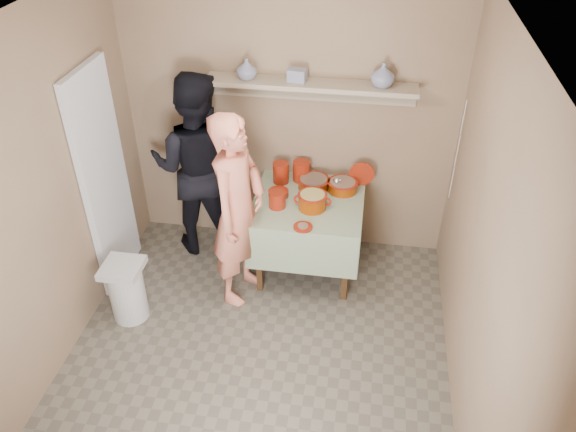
% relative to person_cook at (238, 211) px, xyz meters
% --- Properties ---
extents(ground, '(3.50, 3.50, 0.00)m').
position_rel_person_cook_xyz_m(ground, '(0.28, -0.87, -0.87)').
color(ground, '#635B4D').
rests_on(ground, ground).
extents(tile_panel, '(0.06, 0.70, 2.00)m').
position_rel_person_cook_xyz_m(tile_panel, '(-1.18, 0.08, 0.13)').
color(tile_panel, silver).
rests_on(tile_panel, ground).
extents(plate_stack_a, '(0.15, 0.15, 0.20)m').
position_rel_person_cook_xyz_m(plate_stack_a, '(0.24, 0.69, -0.01)').
color(plate_stack_a, '#7D1101').
rests_on(plate_stack_a, serving_table).
extents(plate_stack_b, '(0.16, 0.16, 0.19)m').
position_rel_person_cook_xyz_m(plate_stack_b, '(0.42, 0.75, -0.02)').
color(plate_stack_b, '#7D1101').
rests_on(plate_stack_b, serving_table).
extents(bowl_stack, '(0.15, 0.15, 0.15)m').
position_rel_person_cook_xyz_m(bowl_stack, '(0.28, 0.28, -0.04)').
color(bowl_stack, '#7D1101').
rests_on(bowl_stack, serving_table).
extents(empty_bowl, '(0.18, 0.18, 0.05)m').
position_rel_person_cook_xyz_m(empty_bowl, '(0.26, 0.45, -0.09)').
color(empty_bowl, '#7D1101').
rests_on(empty_bowl, serving_table).
extents(propped_lid, '(0.23, 0.04, 0.23)m').
position_rel_person_cook_xyz_m(propped_lid, '(0.98, 0.74, 0.01)').
color(propped_lid, '#7D1101').
rests_on(propped_lid, serving_table).
extents(vase_right, '(0.21, 0.21, 0.20)m').
position_rel_person_cook_xyz_m(vase_right, '(1.08, 0.75, 0.95)').
color(vase_right, navy).
rests_on(vase_right, wall_shelf).
extents(vase_left, '(0.20, 0.20, 0.18)m').
position_rel_person_cook_xyz_m(vase_left, '(-0.05, 0.74, 0.94)').
color(vase_left, navy).
rests_on(vase_left, wall_shelf).
extents(ceramic_box, '(0.17, 0.13, 0.11)m').
position_rel_person_cook_xyz_m(ceramic_box, '(0.38, 0.75, 0.90)').
color(ceramic_box, navy).
rests_on(ceramic_box, wall_shelf).
extents(person_cook, '(0.57, 0.72, 1.75)m').
position_rel_person_cook_xyz_m(person_cook, '(0.00, 0.00, 0.00)').
color(person_cook, '#EE8266').
rests_on(person_cook, ground).
extents(person_helper, '(0.91, 0.73, 1.80)m').
position_rel_person_cook_xyz_m(person_helper, '(-0.53, 0.62, 0.03)').
color(person_helper, black).
rests_on(person_helper, ground).
extents(room_shell, '(3.04, 3.54, 2.62)m').
position_rel_person_cook_xyz_m(room_shell, '(0.28, -0.87, 0.74)').
color(room_shell, '#8F7257').
rests_on(room_shell, ground).
extents(serving_table, '(0.97, 0.97, 0.76)m').
position_rel_person_cook_xyz_m(serving_table, '(0.53, 0.41, -0.23)').
color(serving_table, '#4C2D16').
rests_on(serving_table, ground).
extents(cazuela_meat_a, '(0.30, 0.30, 0.10)m').
position_rel_person_cook_xyz_m(cazuela_meat_a, '(0.55, 0.63, -0.05)').
color(cazuela_meat_a, '#6F2300').
rests_on(cazuela_meat_a, serving_table).
extents(cazuela_meat_b, '(0.28, 0.28, 0.10)m').
position_rel_person_cook_xyz_m(cazuela_meat_b, '(0.82, 0.62, -0.05)').
color(cazuela_meat_b, '#6F2300').
rests_on(cazuela_meat_b, serving_table).
extents(ladle, '(0.08, 0.26, 0.19)m').
position_rel_person_cook_xyz_m(ladle, '(0.77, 0.60, -0.00)').
color(ladle, silver).
rests_on(ladle, cazuela_meat_b).
extents(cazuela_rice, '(0.33, 0.25, 0.14)m').
position_rel_person_cook_xyz_m(cazuela_rice, '(0.58, 0.30, -0.03)').
color(cazuela_rice, '#6F2300').
rests_on(cazuela_rice, serving_table).
extents(front_plate, '(0.16, 0.16, 0.03)m').
position_rel_person_cook_xyz_m(front_plate, '(0.54, 0.00, -0.10)').
color(front_plate, '#7D1101').
rests_on(front_plate, serving_table).
extents(wall_shelf, '(1.80, 0.25, 0.21)m').
position_rel_person_cook_xyz_m(wall_shelf, '(0.48, 0.79, 0.80)').
color(wall_shelf, tan).
rests_on(wall_shelf, room_shell).
extents(trash_bin, '(0.32, 0.32, 0.56)m').
position_rel_person_cook_xyz_m(trash_bin, '(-0.88, -0.46, -0.59)').
color(trash_bin, silver).
rests_on(trash_bin, ground).
extents(electrical_cord, '(0.01, 0.05, 0.90)m').
position_rel_person_cook_xyz_m(electrical_cord, '(1.75, 0.61, 0.38)').
color(electrical_cord, silver).
rests_on(electrical_cord, wall_shelf).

